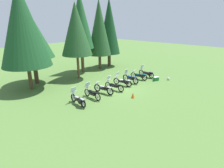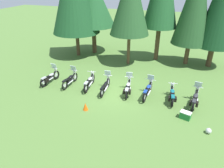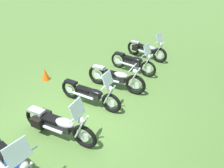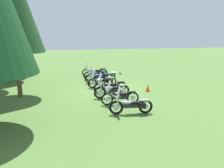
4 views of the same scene
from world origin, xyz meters
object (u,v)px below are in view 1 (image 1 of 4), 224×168
at_px(pine_tree_1, 31,34).
at_px(pine_tree_5, 109,27).
at_px(motorcycle_1, 92,93).
at_px(pine_tree_0, 22,26).
at_px(pine_tree_3, 80,20).
at_px(motorcycle_5, 130,78).
at_px(motorcycle_3, 114,86).
at_px(traffic_cone, 133,95).
at_px(motorcycle_0, 78,100).
at_px(motorcycle_2, 103,89).
at_px(pine_tree_2, 76,29).
at_px(motorcycle_4, 123,81).
at_px(dropped_helmet, 168,79).
at_px(motorcycle_6, 139,76).
at_px(pine_tree_4, 99,28).
at_px(motorcycle_7, 146,73).
at_px(picnic_cooler, 156,79).

height_order(pine_tree_1, pine_tree_5, pine_tree_5).
distance_m(motorcycle_1, pine_tree_0, 8.69).
distance_m(pine_tree_1, pine_tree_3, 6.64).
bearing_deg(motorcycle_5, motorcycle_1, 96.68).
distance_m(motorcycle_3, traffic_cone, 2.58).
relative_size(motorcycle_0, motorcycle_2, 0.95).
bearing_deg(pine_tree_0, pine_tree_2, -6.35).
height_order(motorcycle_4, motorcycle_5, motorcycle_5).
height_order(motorcycle_2, traffic_cone, motorcycle_2).
xyz_separation_m(motorcycle_0, dropped_helmet, (11.07, -2.38, -0.30)).
bearing_deg(motorcycle_4, motorcycle_0, 84.89).
distance_m(motorcycle_6, pine_tree_0, 12.85).
height_order(pine_tree_2, traffic_cone, pine_tree_2).
height_order(motorcycle_3, motorcycle_6, motorcycle_3).
distance_m(motorcycle_0, motorcycle_6, 9.02).
xyz_separation_m(motorcycle_4, pine_tree_2, (-1.39, 5.51, 5.09)).
bearing_deg(pine_tree_1, motorcycle_3, -62.33).
distance_m(motorcycle_5, traffic_cone, 4.34).
height_order(motorcycle_6, traffic_cone, motorcycle_6).
distance_m(motorcycle_4, pine_tree_3, 9.68).
distance_m(motorcycle_1, pine_tree_1, 8.94).
xyz_separation_m(pine_tree_4, pine_tree_5, (1.98, 0.03, 0.10)).
distance_m(motorcycle_7, pine_tree_0, 13.97).
relative_size(motorcycle_4, motorcycle_7, 0.96).
height_order(pine_tree_0, pine_tree_4, pine_tree_0).
height_order(pine_tree_3, pine_tree_4, pine_tree_3).
height_order(pine_tree_3, dropped_helmet, pine_tree_3).
height_order(motorcycle_7, pine_tree_2, pine_tree_2).
bearing_deg(motorcycle_6, motorcycle_1, 84.81).
distance_m(motorcycle_6, picnic_cooler, 1.92).
bearing_deg(motorcycle_2, pine_tree_0, 27.34).
bearing_deg(pine_tree_3, motorcycle_3, -108.02).
distance_m(pine_tree_2, dropped_helmet, 11.71).
bearing_deg(motorcycle_2, pine_tree_2, -20.54).
bearing_deg(motorcycle_1, traffic_cone, -134.32).
xyz_separation_m(motorcycle_5, motorcycle_7, (2.99, -0.17, -0.02)).
height_order(motorcycle_4, pine_tree_1, pine_tree_1).
distance_m(motorcycle_1, motorcycle_2, 1.52).
height_order(motorcycle_5, dropped_helmet, motorcycle_5).
height_order(motorcycle_3, motorcycle_7, motorcycle_7).
xyz_separation_m(pine_tree_1, pine_tree_2, (4.19, -1.92, 0.42)).
relative_size(motorcycle_1, motorcycle_2, 0.94).
bearing_deg(pine_tree_2, motorcycle_0, -128.77).
bearing_deg(pine_tree_2, pine_tree_4, 17.82).
xyz_separation_m(motorcycle_1, pine_tree_4, (8.13, 7.27, 5.07)).
distance_m(pine_tree_4, dropped_helmet, 11.28).
bearing_deg(traffic_cone, motorcycle_7, 22.45).
relative_size(motorcycle_2, motorcycle_4, 1.04).
distance_m(pine_tree_1, traffic_cone, 11.85).
bearing_deg(motorcycle_7, motorcycle_0, 98.82).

